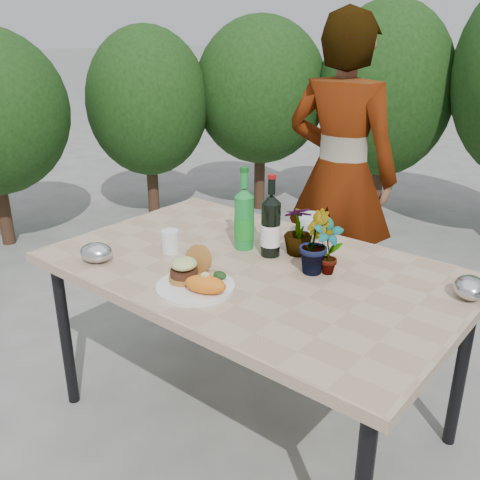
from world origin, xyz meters
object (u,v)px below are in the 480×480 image
Objects in this scene: patio_table at (253,278)px; person at (340,175)px; dinner_plate at (196,287)px; wine_bottle at (271,226)px.

person is at bearing 101.69° from patio_table.
dinner_plate is 0.16× the size of person.
wine_bottle reaches higher than dinner_plate.
patio_table is at bearing 83.77° from dinner_plate.
patio_table is 5.71× the size of dinner_plate.
dinner_plate reaches higher than patio_table.
wine_bottle is (0.02, 0.41, 0.12)m from dinner_plate.
dinner_plate is (-0.03, -0.29, 0.06)m from patio_table.
person reaches higher than patio_table.
patio_table is 0.30m from dinner_plate.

